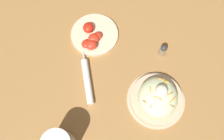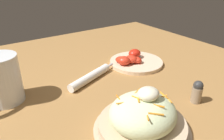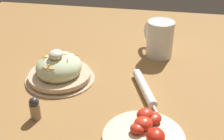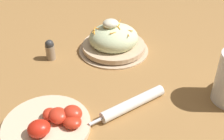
% 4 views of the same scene
% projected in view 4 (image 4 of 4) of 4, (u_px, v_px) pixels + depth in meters
% --- Properties ---
extents(ground_plane, '(1.43, 1.43, 0.00)m').
position_uv_depth(ground_plane, '(133.00, 67.00, 0.87)').
color(ground_plane, '#9E703D').
extents(salad_plate, '(0.23, 0.23, 0.11)m').
position_uv_depth(salad_plate, '(114.00, 41.00, 0.93)').
color(salad_plate, '#D1B28E').
rests_on(salad_plate, ground_plane).
extents(napkin_roll, '(0.21, 0.09, 0.03)m').
position_uv_depth(napkin_roll, '(133.00, 103.00, 0.71)').
color(napkin_roll, white).
rests_on(napkin_roll, ground_plane).
extents(tomato_plate, '(0.20, 0.20, 0.05)m').
position_uv_depth(tomato_plate, '(50.00, 124.00, 0.66)').
color(tomato_plate, beige).
rests_on(tomato_plate, ground_plane).
extents(salt_shaker, '(0.03, 0.03, 0.07)m').
position_uv_depth(salt_shaker, '(50.00, 50.00, 0.89)').
color(salt_shaker, gray).
rests_on(salt_shaker, ground_plane).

